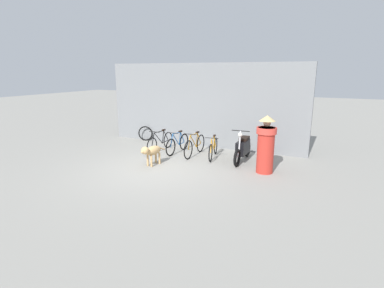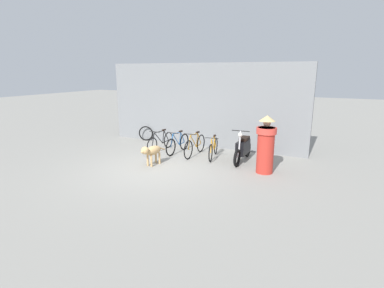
% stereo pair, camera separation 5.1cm
% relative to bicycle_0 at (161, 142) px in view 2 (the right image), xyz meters
% --- Properties ---
extents(ground_plane, '(60.00, 60.00, 0.00)m').
position_rel_bicycle_0_xyz_m(ground_plane, '(1.05, -2.00, -0.34)').
color(ground_plane, gray).
extents(shop_wall_back, '(8.22, 0.20, 3.26)m').
position_rel_bicycle_0_xyz_m(shop_wall_back, '(1.05, 1.43, 1.29)').
color(shop_wall_back, slate).
rests_on(shop_wall_back, ground).
extents(bicycle_0, '(0.46, 1.72, 0.82)m').
position_rel_bicycle_0_xyz_m(bicycle_0, '(0.00, 0.00, 0.00)').
color(bicycle_0, black).
rests_on(bicycle_0, ground).
extents(bicycle_1, '(0.46, 1.60, 0.82)m').
position_rel_bicycle_0_xyz_m(bicycle_1, '(0.72, 0.04, -0.00)').
color(bicycle_1, black).
rests_on(bicycle_1, ground).
extents(bicycle_2, '(0.46, 1.72, 0.86)m').
position_rel_bicycle_0_xyz_m(bicycle_2, '(1.44, -0.00, 0.02)').
color(bicycle_2, black).
rests_on(bicycle_2, ground).
extents(bicycle_3, '(0.48, 1.59, 0.79)m').
position_rel_bicycle_0_xyz_m(bicycle_3, '(2.14, 0.02, -0.01)').
color(bicycle_3, black).
rests_on(bicycle_3, ground).
extents(motorcycle, '(0.58, 1.83, 1.12)m').
position_rel_bicycle_0_xyz_m(motorcycle, '(3.19, 0.02, 0.10)').
color(motorcycle, black).
rests_on(motorcycle, ground).
extents(stray_dog, '(0.39, 1.12, 0.68)m').
position_rel_bicycle_0_xyz_m(stray_dog, '(0.71, -1.67, 0.13)').
color(stray_dog, tan).
rests_on(stray_dog, ground).
extents(person_in_robes, '(0.82, 0.82, 1.72)m').
position_rel_bicycle_0_xyz_m(person_in_robes, '(4.11, -0.79, 0.52)').
color(person_in_robes, '#B72D23').
rests_on(person_in_robes, ground).
extents(spare_tire_left, '(0.62, 0.24, 0.64)m').
position_rel_bicycle_0_xyz_m(spare_tire_left, '(-1.49, 1.19, -0.03)').
color(spare_tire_left, black).
rests_on(spare_tire_left, ground).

